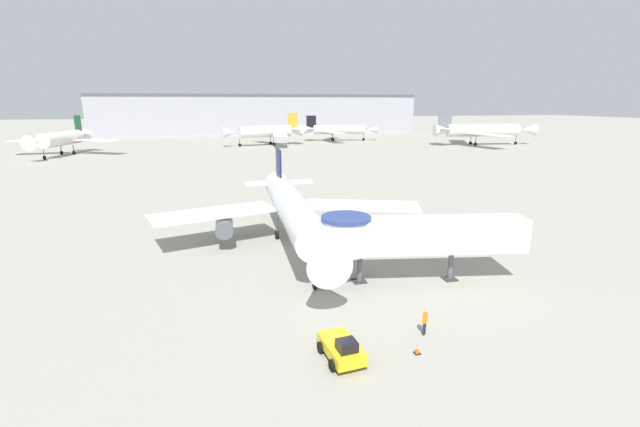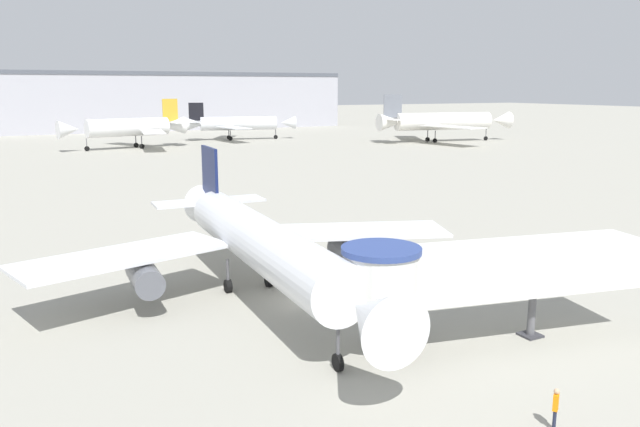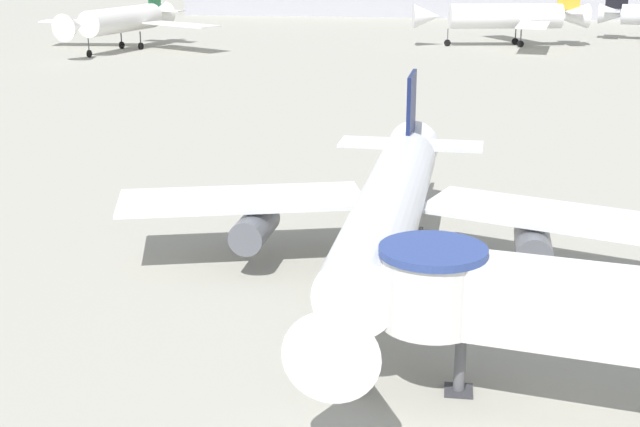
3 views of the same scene
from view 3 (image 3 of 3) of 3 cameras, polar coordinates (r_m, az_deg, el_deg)
ground_plane at (r=44.37m, az=7.07°, el=-5.23°), size 800.00×800.00×0.00m
main_airplane at (r=44.74m, az=4.47°, el=0.27°), size 30.43×31.50×9.04m
jet_bridge at (r=33.45m, az=16.06°, el=-5.77°), size 17.14×6.22×5.81m
traffic_cone_starboard_wing at (r=45.85m, az=19.17°, el=-4.90°), size 0.41×0.41×0.68m
background_jet_gold_tail at (r=152.87m, az=11.98°, el=12.25°), size 29.08×29.39×11.10m
background_jet_green_tail at (r=147.14m, az=-12.46°, el=12.03°), size 31.70×28.47×11.01m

